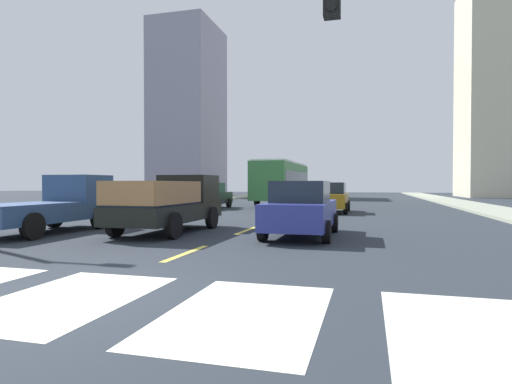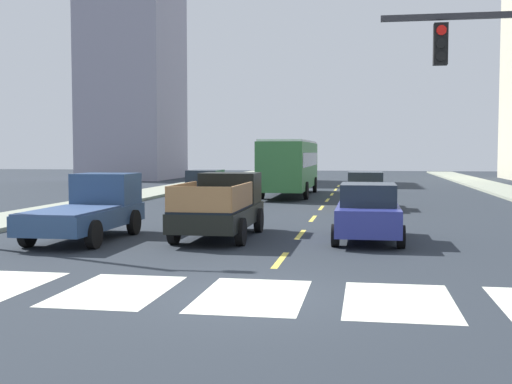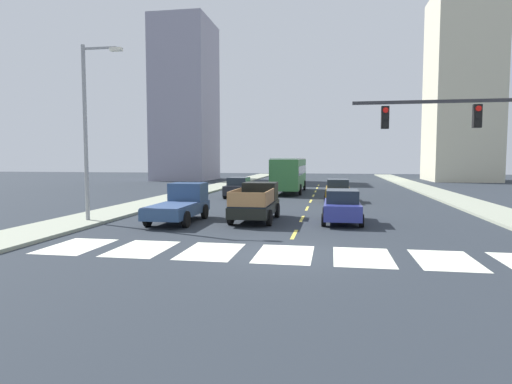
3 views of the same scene
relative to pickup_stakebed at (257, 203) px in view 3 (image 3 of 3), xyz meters
The scene contains 27 objects.
ground_plane 8.60m from the pickup_stakebed, 73.71° to the right, with size 160.00×160.00×0.00m, color #272D34.
sidewalk_right 16.86m from the pickup_stakebed, 35.57° to the left, with size 3.08×110.00×0.15m, color #979D88.
sidewalk_left 13.26m from the pickup_stakebed, 132.26° to the left, with size 3.08×110.00×0.15m, color #979D88.
crosswalk_stripe_0 9.94m from the pickup_stakebed, 124.03° to the right, with size 1.94×3.04×0.01m, color silver.
crosswalk_stripe_1 8.75m from the pickup_stakebed, 109.43° to the right, with size 1.94×3.04×0.01m, color silver.
crosswalk_stripe_2 8.26m from the pickup_stakebed, 91.73° to the right, with size 1.94×3.04×0.01m, color silver.
crosswalk_stripe_3 8.60m from the pickup_stakebed, 73.71° to the right, with size 1.94×3.04×0.01m, color silver.
crosswalk_stripe_4 9.68m from the pickup_stakebed, 58.41° to the right, with size 1.94×3.04×0.01m, color silver.
crosswalk_stripe_5 11.28m from the pickup_stakebed, 46.85° to the right, with size 1.94×3.04×0.01m, color silver.
lane_dash_0 4.93m from the pickup_stakebed, 60.30° to the right, with size 0.16×2.40×0.01m, color #E3CD49.
lane_dash_1 2.69m from the pickup_stakebed, 18.37° to the left, with size 0.16×2.40×0.01m, color #E3CD49.
lane_dash_2 6.34m from the pickup_stakebed, 67.53° to the left, with size 0.16×2.40×0.01m, color #E3CD49.
lane_dash_3 11.10m from the pickup_stakebed, 77.48° to the left, with size 0.16×2.40×0.01m, color #E3CD49.
lane_dash_4 16.00m from the pickup_stakebed, 81.37° to the left, with size 0.16×2.40×0.01m, color #E3CD49.
lane_dash_5 20.96m from the pickup_stakebed, 83.42° to the left, with size 0.16×2.40×0.01m, color #E3CD49.
lane_dash_6 25.92m from the pickup_stakebed, 84.69° to the left, with size 0.16×2.40×0.01m, color #E3CD49.
lane_dash_7 30.90m from the pickup_stakebed, 85.55° to the left, with size 0.16×2.40×0.01m, color #E3CD49.
pickup_stakebed is the anchor object (origin of this frame).
pickup_dark 4.04m from the pickup_stakebed, 162.90° to the right, with size 2.18×5.20×1.96m.
city_bus 19.04m from the pickup_stakebed, 90.14° to the left, with size 2.72×10.80×3.32m.
sedan_near_left 4.54m from the pickup_stakebed, ahead, with size 2.02×4.40×1.72m.
sedan_near_right 11.82m from the pickup_stakebed, 67.88° to the left, with size 2.02×4.40×1.72m.
sedan_mid 13.31m from the pickup_stakebed, 106.21° to the left, with size 2.02×4.40×1.72m.
traffic_signal_gantry 12.29m from the pickup_stakebed, 30.69° to the right, with size 8.14×0.27×6.00m.
streetlight_left 9.54m from the pickup_stakebed, 162.70° to the right, with size 2.20×0.28×9.00m.
tower_tall_centre 46.45m from the pickup_stakebed, 113.66° to the left, with size 8.08×10.16×23.85m, color #8E8C9F.
block_mid_left 51.81m from the pickup_stakebed, 63.60° to the left, with size 8.87×10.47×26.72m, color beige.
Camera 3 is at (1.58, -14.92, 3.34)m, focal length 30.66 mm.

